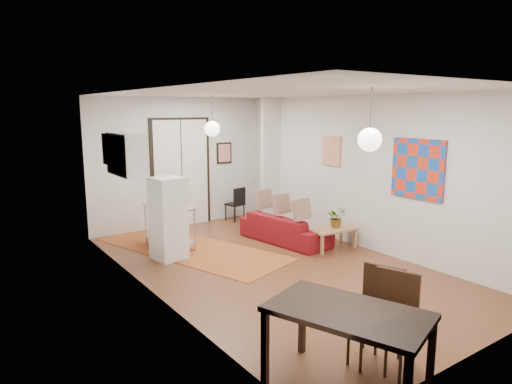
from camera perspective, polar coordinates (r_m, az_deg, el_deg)
floor at (r=7.84m, az=2.10°, el=-9.28°), size 7.00×7.00×0.00m
ceiling at (r=7.40m, az=2.26°, el=12.40°), size 4.20×7.00×0.02m
wall_back at (r=10.46m, az=-9.48°, el=3.69°), size 4.20×0.02×2.90m
wall_front at (r=5.20m, az=26.19°, el=-3.86°), size 4.20×0.02×2.90m
wall_left at (r=6.46m, az=-12.87°, el=-0.47°), size 0.02×7.00×2.90m
wall_right at (r=8.90m, az=13.05°, el=2.42°), size 0.02×7.00×2.90m
double_doors at (r=10.45m, az=-9.33°, el=2.30°), size 1.44×0.06×2.50m
stub_partition at (r=10.61m, az=1.85°, el=3.91°), size 0.50×0.10×2.90m
wall_cabinet at (r=7.85m, az=-15.94°, el=4.59°), size 0.35×1.00×0.70m
painting_popart at (r=8.07m, az=19.57°, el=2.75°), size 0.05×1.00×1.00m
painting_abstract at (r=9.39m, az=9.40°, el=5.10°), size 0.05×0.50×0.60m
poster_back at (r=10.96m, az=-3.98°, el=4.88°), size 0.40×0.03×0.50m
print_left at (r=8.27m, az=-18.08°, el=5.09°), size 0.03×0.44×0.54m
pendant_back at (r=9.07m, az=-5.49°, el=7.87°), size 0.30×0.30×0.80m
pendant_front at (r=5.93m, az=14.03°, el=6.37°), size 0.30×0.30×0.80m
kilim_rug at (r=8.86m, az=-8.16°, el=-7.02°), size 2.62×4.22×0.01m
sofa at (r=9.19m, az=3.67°, el=-4.52°), size 1.02×2.02×0.56m
coffee_table at (r=8.83m, az=9.49°, el=-4.80°), size 0.94×0.57×0.41m
potted_plant at (r=8.83m, az=10.00°, el=-3.12°), size 0.38×0.33×0.40m
kitchen_counter at (r=8.88m, az=-10.78°, el=-3.64°), size 0.68×1.14×0.82m
bowl at (r=8.54m, az=-10.03°, el=-1.89°), size 0.23×0.23×0.05m
soap_bottle at (r=9.00m, az=-11.81°, el=-0.93°), size 0.09×0.09×0.17m
fridge at (r=8.20m, az=-10.91°, el=-3.27°), size 0.58×0.58×1.46m
dining_table at (r=4.46m, az=11.38°, el=-15.29°), size 1.28×1.65×0.81m
dining_chair_near at (r=5.09m, az=13.85°, el=-13.75°), size 0.61×0.74×1.00m
dining_chair_far at (r=4.99m, az=15.39°, el=-14.33°), size 0.61×0.74×1.00m
black_side_chair at (r=10.96m, az=-2.88°, el=-1.10°), size 0.43×0.44×0.81m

